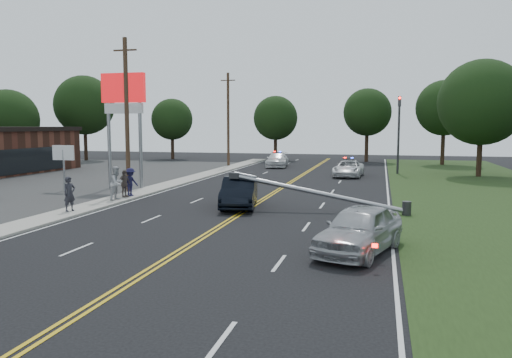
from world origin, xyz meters
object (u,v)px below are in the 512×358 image
(waiting_sedan, at_px, (360,229))
(emergency_a, at_px, (348,169))
(small_sign, at_px, (63,157))
(utility_pole_far, at_px, (228,119))
(emergency_b, at_px, (277,160))
(bystander_a, at_px, (69,194))
(fallen_streetlight, at_px, (327,194))
(bystander_d, at_px, (124,184))
(pylon_sign, at_px, (124,103))
(bystander_b, at_px, (117,183))
(traffic_signal, at_px, (399,128))
(crashed_sedan, at_px, (239,192))
(bystander_c, at_px, (131,182))
(utility_pole_mid, at_px, (127,115))

(waiting_sedan, relative_size, emergency_a, 0.98)
(small_sign, distance_m, utility_pole_far, 22.68)
(emergency_b, xyz_separation_m, bystander_a, (-4.40, -30.36, 0.23))
(fallen_streetlight, height_order, bystander_d, fallen_streetlight)
(pylon_sign, distance_m, bystander_b, 7.77)
(traffic_signal, distance_m, emergency_a, 6.58)
(emergency_a, bearing_deg, waiting_sedan, -82.04)
(traffic_signal, distance_m, utility_pole_far, 17.97)
(small_sign, height_order, emergency_b, small_sign)
(crashed_sedan, distance_m, bystander_c, 7.66)
(waiting_sedan, bearing_deg, crashed_sedan, 146.82)
(traffic_signal, relative_size, utility_pole_mid, 0.70)
(waiting_sedan, bearing_deg, bystander_c, 162.33)
(bystander_c, distance_m, bystander_d, 0.60)
(small_sign, distance_m, emergency_a, 23.15)
(waiting_sedan, bearing_deg, small_sign, 167.06)
(crashed_sedan, bearing_deg, emergency_a, 64.20)
(bystander_a, distance_m, bystander_c, 5.75)
(fallen_streetlight, xyz_separation_m, utility_pole_mid, (-13.39, 4.00, 4.17))
(utility_pole_mid, distance_m, bystander_b, 5.43)
(utility_pole_mid, distance_m, bystander_a, 8.67)
(emergency_b, bearing_deg, waiting_sedan, -80.29)
(fallen_streetlight, bearing_deg, emergency_b, 106.94)
(bystander_b, bearing_deg, emergency_a, -27.11)
(fallen_streetlight, height_order, utility_pole_far, utility_pole_far)
(traffic_signal, bearing_deg, utility_pole_mid, -134.20)
(bystander_a, bearing_deg, small_sign, 58.15)
(traffic_signal, xyz_separation_m, fallen_streetlight, (-4.11, -22.00, -3.29))
(pylon_sign, distance_m, bystander_c, 6.79)
(emergency_a, relative_size, bystander_b, 2.56)
(emergency_b, bearing_deg, pylon_sign, -113.98)
(pylon_sign, height_order, utility_pole_mid, utility_pole_mid)
(bystander_a, bearing_deg, traffic_signal, -11.45)
(waiting_sedan, bearing_deg, fallen_streetlight, 121.57)
(small_sign, xyz_separation_m, utility_pole_far, (4.80, 22.00, 2.75))
(bystander_b, bearing_deg, crashed_sedan, -84.06)
(fallen_streetlight, xyz_separation_m, bystander_d, (-12.35, 1.55, 0.03))
(emergency_b, bearing_deg, small_sign, -120.30)
(bystander_b, bearing_deg, waiting_sedan, -113.80)
(waiting_sedan, relative_size, bystander_d, 2.96)
(traffic_signal, relative_size, fallen_streetlight, 0.75)
(waiting_sedan, height_order, bystander_c, bystander_c)
(crashed_sedan, bearing_deg, bystander_c, 155.26)
(small_sign, bearing_deg, emergency_a, 38.48)
(utility_pole_far, relative_size, crashed_sedan, 2.01)
(small_sign, xyz_separation_m, emergency_a, (18.07, 14.37, -1.64))
(pylon_sign, distance_m, emergency_b, 22.38)
(bystander_b, distance_m, bystander_d, 1.08)
(utility_pole_mid, distance_m, bystander_d, 4.92)
(utility_pole_mid, height_order, utility_pole_far, same)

